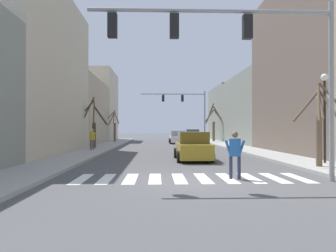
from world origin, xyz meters
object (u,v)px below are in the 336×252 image
at_px(traffic_signal_far, 186,105).
at_px(street_lamp_right_corner, 325,100).
at_px(pedestrian_on_right_sidewalk, 235,151).
at_px(street_tree_left_far, 213,123).
at_px(street_tree_left_mid, 93,125).
at_px(car_driving_away_lane, 192,136).
at_px(street_tree_right_mid, 114,127).
at_px(car_parked_right_near, 193,147).
at_px(pedestrian_waiting_at_curb, 92,137).
at_px(car_driving_toward_lane, 178,137).
at_px(street_tree_right_far, 320,125).
at_px(traffic_signal_near, 241,44).

bearing_deg(traffic_signal_far, street_lamp_right_corner, -79.81).
distance_m(street_lamp_right_corner, pedestrian_on_right_sidewalk, 7.21).
distance_m(street_tree_left_far, street_tree_left_mid, 20.80).
bearing_deg(car_driving_away_lane, street_tree_left_far, -130.36).
relative_size(street_tree_left_far, street_tree_right_mid, 1.23).
bearing_deg(traffic_signal_far, street_tree_left_far, 40.71).
distance_m(car_parked_right_near, pedestrian_waiting_at_curb, 10.42).
relative_size(car_driving_toward_lane, car_parked_right_near, 1.02).
bearing_deg(pedestrian_on_right_sidewalk, street_lamp_right_corner, 45.01).
xyz_separation_m(car_driving_toward_lane, street_tree_right_mid, (-8.37, 2.65, 1.36)).
height_order(pedestrian_on_right_sidewalk, street_tree_right_far, street_tree_right_far).
distance_m(car_driving_toward_lane, car_parked_right_near, 22.11).
height_order(street_tree_left_far, street_tree_left_mid, street_tree_left_far).
height_order(traffic_signal_far, street_tree_right_far, traffic_signal_far).
xyz_separation_m(car_driving_away_lane, street_tree_left_far, (2.71, -2.30, 1.84)).
bearing_deg(traffic_signal_far, car_driving_toward_lane, -159.82).
distance_m(car_driving_away_lane, pedestrian_on_right_sidewalk, 35.77).
bearing_deg(street_lamp_right_corner, pedestrian_on_right_sidewalk, -143.63).
bearing_deg(car_parked_right_near, pedestrian_on_right_sidewalk, -174.08).
xyz_separation_m(traffic_signal_near, street_tree_right_mid, (-8.64, 32.67, -2.71)).
xyz_separation_m(car_parked_right_near, pedestrian_waiting_at_curb, (-7.35, 7.37, 0.38)).
xyz_separation_m(car_driving_toward_lane, car_driving_away_lane, (2.55, 6.29, 0.07)).
distance_m(car_driving_away_lane, street_tree_left_far, 4.01).
xyz_separation_m(car_driving_toward_lane, street_tree_left_far, (5.26, 3.98, 1.91)).
bearing_deg(car_driving_toward_lane, traffic_signal_far, -69.82).
bearing_deg(car_driving_away_lane, street_tree_right_mid, 108.44).
xyz_separation_m(street_tree_left_far, street_tree_left_mid, (-13.65, -15.68, -0.49)).
height_order(car_driving_toward_lane, car_parked_right_near, car_parked_right_near).
distance_m(traffic_signal_far, pedestrian_on_right_sidewalk, 30.07).
relative_size(street_tree_left_far, street_tree_left_mid, 1.14).
height_order(traffic_signal_near, traffic_signal_far, traffic_signal_far).
distance_m(street_tree_right_far, street_tree_right_mid, 32.34).
distance_m(traffic_signal_near, car_driving_away_lane, 36.60).
bearing_deg(pedestrian_on_right_sidewalk, traffic_signal_far, 96.94).
distance_m(car_parked_right_near, car_driving_away_lane, 28.56).
bearing_deg(street_tree_right_far, car_parked_right_near, 137.28).
height_order(pedestrian_waiting_at_curb, pedestrian_on_right_sidewalk, pedestrian_waiting_at_curb).
relative_size(street_lamp_right_corner, car_driving_away_lane, 0.99).
relative_size(traffic_signal_far, car_driving_away_lane, 1.85).
relative_size(traffic_signal_far, car_parked_right_near, 1.74).
distance_m(street_tree_left_far, street_tree_right_far, 30.93).
bearing_deg(car_parked_right_near, traffic_signal_near, -174.12).
height_order(street_lamp_right_corner, street_tree_right_far, street_lamp_right_corner).
bearing_deg(pedestrian_waiting_at_curb, car_driving_away_lane, 99.42).
bearing_deg(street_tree_right_far, pedestrian_on_right_sidewalk, -151.21).
height_order(car_parked_right_near, street_tree_left_far, street_tree_left_far).
bearing_deg(street_tree_left_far, street_tree_right_far, -91.05).
xyz_separation_m(car_driving_toward_lane, street_tree_right_far, (4.70, -26.94, 1.28)).
bearing_deg(traffic_signal_near, street_tree_left_mid, 115.31).
distance_m(traffic_signal_far, street_tree_right_mid, 10.13).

